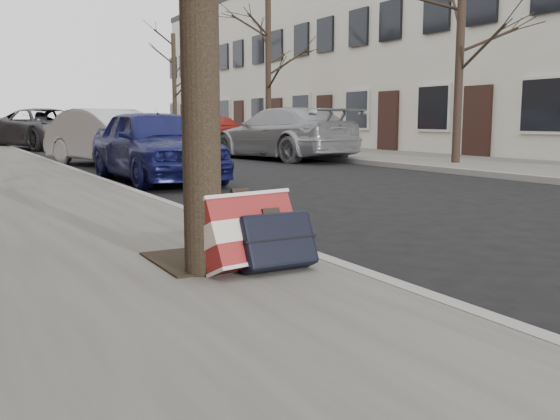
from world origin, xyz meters
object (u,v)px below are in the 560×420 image
suitcase_navy (276,241)px  car_near_front (155,145)px  suitcase_red (249,232)px  car_near_mid (113,137)px

suitcase_navy → car_near_front: (1.55, 7.56, 0.36)m
suitcase_red → car_near_front: 7.65m
suitcase_red → car_near_front: car_near_front is taller
suitcase_red → suitcase_navy: size_ratio=1.29×
car_near_front → car_near_mid: car_near_mid is taller
suitcase_navy → car_near_mid: (1.85, 11.94, 0.38)m
suitcase_navy → car_near_front: size_ratio=0.13×
suitcase_red → suitcase_navy: bearing=-48.3°
suitcase_red → car_near_front: (1.70, 7.45, 0.30)m
car_near_front → suitcase_red: bearing=-104.2°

